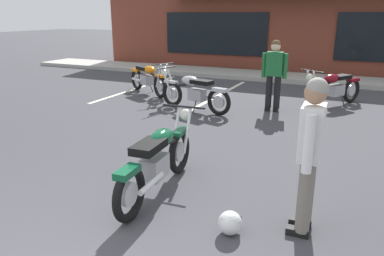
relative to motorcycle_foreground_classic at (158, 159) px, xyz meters
The scene contains 11 objects.
ground_plane 1.66m from the motorcycle_foreground_classic, 93.86° to the left, with size 80.00×80.00×0.00m, color #3D3D42.
sidewalk_kerb 9.66m from the motorcycle_foreground_classic, 90.64° to the left, with size 22.00×1.80×0.14m, color #A8A59E.
brick_storefront_building 13.84m from the motorcycle_foreground_classic, 90.44° to the left, with size 17.47×6.13×3.80m.
painted_stall_lines 6.07m from the motorcycle_foreground_classic, 91.01° to the left, with size 8.26×4.80×0.01m.
motorcycle_foreground_classic is the anchor object (origin of this frame).
motorcycle_red_sportbike 6.25m from the motorcycle_foreground_classic, 74.99° to the left, with size 1.36×1.86×0.98m.
motorcycle_black_cruiser 6.40m from the motorcycle_foreground_classic, 122.30° to the left, with size 1.87×1.34×0.98m.
motorcycle_blue_standard 4.40m from the motorcycle_foreground_classic, 108.53° to the left, with size 2.07×0.86×0.98m.
person_in_black_shirt 5.01m from the motorcycle_foreground_classic, 86.21° to the left, with size 0.60×0.29×1.68m.
person_in_shorts_foreground 1.94m from the motorcycle_foreground_classic, ahead, with size 0.28×0.60×1.68m.
helmet_on_pavement 1.33m from the motorcycle_foreground_classic, 24.57° to the right, with size 0.26×0.26×0.26m.
Camera 1 is at (2.38, -1.64, 2.26)m, focal length 35.13 mm.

